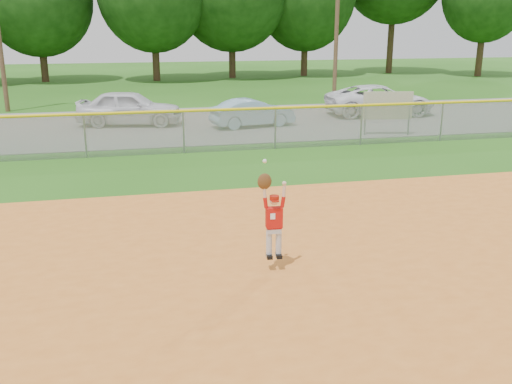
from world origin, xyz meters
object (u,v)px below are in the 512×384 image
(car_white_a, at_px, (129,108))
(car_blue, at_px, (253,113))
(car_white_b, at_px, (380,100))
(ballplayer, at_px, (273,216))
(sponsor_sign, at_px, (388,107))

(car_white_a, xyz_separation_m, car_blue, (5.29, -1.55, -0.17))
(car_white_b, distance_m, ballplayer, 19.53)
(ballplayer, bearing_deg, sponsor_sign, 56.67)
(car_white_a, bearing_deg, car_white_b, -77.78)
(car_white_a, xyz_separation_m, ballplayer, (2.39, -16.61, 0.27))
(car_white_b, bearing_deg, sponsor_sign, 161.55)
(car_blue, height_order, sponsor_sign, sponsor_sign)
(car_blue, relative_size, sponsor_sign, 1.85)
(car_white_a, height_order, ballplayer, ballplayer)
(car_white_b, height_order, sponsor_sign, sponsor_sign)
(car_blue, bearing_deg, car_white_b, -86.47)
(car_white_a, height_order, car_white_b, car_white_a)
(car_blue, relative_size, car_white_b, 0.69)
(car_white_a, height_order, car_blue, car_white_a)
(car_white_a, xyz_separation_m, sponsor_sign, (10.22, -4.70, 0.37))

